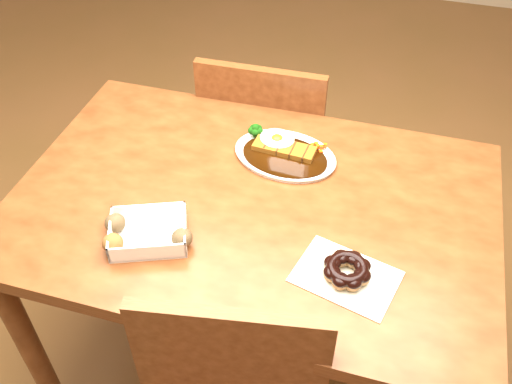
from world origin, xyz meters
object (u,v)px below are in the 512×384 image
(table, at_px, (253,227))
(chair_far, at_px, (268,148))
(donut_box, at_px, (146,232))
(pon_de_ring, at_px, (347,271))
(katsu_curry_plate, at_px, (284,152))

(table, distance_m, chair_far, 0.57)
(table, height_order, donut_box, donut_box)
(donut_box, xyz_separation_m, pon_de_ring, (0.46, 0.02, -0.00))
(table, bearing_deg, donut_box, -135.63)
(table, distance_m, pon_de_ring, 0.34)
(katsu_curry_plate, xyz_separation_m, pon_de_ring, (0.23, -0.36, 0.01))
(pon_de_ring, bearing_deg, table, 146.74)
(table, relative_size, donut_box, 5.56)
(chair_far, xyz_separation_m, donut_box, (-0.10, -0.73, 0.30))
(table, relative_size, katsu_curry_plate, 3.98)
(katsu_curry_plate, relative_size, donut_box, 1.40)
(table, xyz_separation_m, katsu_curry_plate, (0.03, 0.19, 0.11))
(table, bearing_deg, pon_de_ring, -33.26)
(katsu_curry_plate, bearing_deg, pon_de_ring, -57.32)
(chair_far, bearing_deg, donut_box, 80.99)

